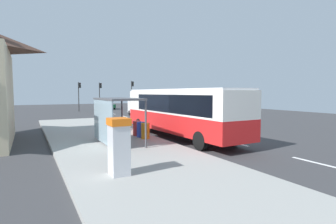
{
  "coord_description": "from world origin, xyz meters",
  "views": [
    {
      "loc": [
        -10.52,
        -12.89,
        2.97
      ],
      "look_at": [
        -1.0,
        5.06,
        1.5
      ],
      "focal_mm": 28.52,
      "sensor_mm": 36.0,
      "label": 1
    }
  ],
  "objects_px": {
    "ticket_machine": "(119,146)",
    "recycling_bin_orange": "(145,131)",
    "bus_shelter": "(112,109)",
    "sedan_near": "(107,105)",
    "bus": "(180,110)",
    "traffic_light_median": "(100,92)",
    "recycling_bin_blue": "(141,129)",
    "traffic_light_near_side": "(132,91)",
    "traffic_light_far_side": "(79,92)",
    "white_van": "(142,106)",
    "recycling_bin_red": "(137,128)"
  },
  "relations": [
    {
      "from": "ticket_machine",
      "to": "recycling_bin_orange",
      "type": "height_order",
      "value": "ticket_machine"
    },
    {
      "from": "bus_shelter",
      "to": "sedan_near",
      "type": "bearing_deg",
      "value": 75.38
    },
    {
      "from": "bus",
      "to": "traffic_light_median",
      "type": "distance_m",
      "value": 30.07
    },
    {
      "from": "bus",
      "to": "ticket_machine",
      "type": "xyz_separation_m",
      "value": [
        -6.09,
        -6.29,
        -0.67
      ]
    },
    {
      "from": "sedan_near",
      "to": "bus_shelter",
      "type": "xyz_separation_m",
      "value": [
        -8.71,
        -33.41,
        1.31
      ]
    },
    {
      "from": "recycling_bin_blue",
      "to": "traffic_light_near_side",
      "type": "bearing_deg",
      "value": 70.74
    },
    {
      "from": "traffic_light_far_side",
      "to": "bus_shelter",
      "type": "xyz_separation_m",
      "value": [
        -3.32,
        -29.9,
        -1.0
      ]
    },
    {
      "from": "ticket_machine",
      "to": "traffic_light_median",
      "type": "bearing_deg",
      "value": 77.25
    },
    {
      "from": "white_van",
      "to": "recycling_bin_blue",
      "type": "xyz_separation_m",
      "value": [
        -6.4,
        -15.4,
        -0.69
      ]
    },
    {
      "from": "sedan_near",
      "to": "recycling_bin_red",
      "type": "relative_size",
      "value": 4.66
    },
    {
      "from": "bus_shelter",
      "to": "bus",
      "type": "bearing_deg",
      "value": 8.89
    },
    {
      "from": "ticket_machine",
      "to": "traffic_light_far_side",
      "type": "height_order",
      "value": "traffic_light_far_side"
    },
    {
      "from": "ticket_machine",
      "to": "bus_shelter",
      "type": "xyz_separation_m",
      "value": [
        1.39,
        5.56,
        0.93
      ]
    },
    {
      "from": "bus_shelter",
      "to": "recycling_bin_blue",
      "type": "bearing_deg",
      "value": 31.1
    },
    {
      "from": "recycling_bin_blue",
      "to": "recycling_bin_red",
      "type": "xyz_separation_m",
      "value": [
        0.0,
        0.7,
        0.0
      ]
    },
    {
      "from": "recycling_bin_blue",
      "to": "bus_shelter",
      "type": "xyz_separation_m",
      "value": [
        -2.21,
        -1.33,
        1.44
      ]
    },
    {
      "from": "sedan_near",
      "to": "traffic_light_median",
      "type": "bearing_deg",
      "value": -125.01
    },
    {
      "from": "recycling_bin_red",
      "to": "traffic_light_near_side",
      "type": "xyz_separation_m",
      "value": [
        9.7,
        27.07,
        2.65
      ]
    },
    {
      "from": "ticket_machine",
      "to": "traffic_light_near_side",
      "type": "relative_size",
      "value": 0.39
    },
    {
      "from": "white_van",
      "to": "sedan_near",
      "type": "xyz_separation_m",
      "value": [
        0.1,
        16.67,
        -0.55
      ]
    },
    {
      "from": "recycling_bin_orange",
      "to": "ticket_machine",
      "type": "bearing_deg",
      "value": -120.2
    },
    {
      "from": "white_van",
      "to": "traffic_light_near_side",
      "type": "bearing_deg",
      "value": 75.06
    },
    {
      "from": "traffic_light_near_side",
      "to": "traffic_light_median",
      "type": "xyz_separation_m",
      "value": [
        -5.1,
        1.6,
        -0.19
      ]
    },
    {
      "from": "traffic_light_far_side",
      "to": "traffic_light_median",
      "type": "bearing_deg",
      "value": 12.88
    },
    {
      "from": "recycling_bin_red",
      "to": "white_van",
      "type": "bearing_deg",
      "value": 66.47
    },
    {
      "from": "bus",
      "to": "recycling_bin_red",
      "type": "distance_m",
      "value": 3.05
    },
    {
      "from": "sedan_near",
      "to": "recycling_bin_blue",
      "type": "bearing_deg",
      "value": -101.45
    },
    {
      "from": "recycling_bin_red",
      "to": "sedan_near",
      "type": "bearing_deg",
      "value": 78.3
    },
    {
      "from": "traffic_light_median",
      "to": "bus_shelter",
      "type": "xyz_separation_m",
      "value": [
        -6.82,
        -30.7,
        -1.02
      ]
    },
    {
      "from": "sedan_near",
      "to": "bus",
      "type": "bearing_deg",
      "value": -97.0
    },
    {
      "from": "bus",
      "to": "white_van",
      "type": "distance_m",
      "value": 16.48
    },
    {
      "from": "ticket_machine",
      "to": "traffic_light_median",
      "type": "xyz_separation_m",
      "value": [
        8.21,
        36.26,
        1.94
      ]
    },
    {
      "from": "bus",
      "to": "traffic_light_median",
      "type": "xyz_separation_m",
      "value": [
        2.12,
        29.97,
        1.27
      ]
    },
    {
      "from": "recycling_bin_blue",
      "to": "traffic_light_near_side",
      "type": "height_order",
      "value": "traffic_light_near_side"
    },
    {
      "from": "bus_shelter",
      "to": "traffic_light_far_side",
      "type": "bearing_deg",
      "value": 83.67
    },
    {
      "from": "recycling_bin_orange",
      "to": "recycling_bin_blue",
      "type": "distance_m",
      "value": 0.7
    },
    {
      "from": "recycling_bin_orange",
      "to": "traffic_light_median",
      "type": "bearing_deg",
      "value": 81.29
    },
    {
      "from": "traffic_light_near_side",
      "to": "bus_shelter",
      "type": "distance_m",
      "value": 31.47
    },
    {
      "from": "sedan_near",
      "to": "recycling_bin_blue",
      "type": "relative_size",
      "value": 4.66
    },
    {
      "from": "sedan_near",
      "to": "traffic_light_median",
      "type": "relative_size",
      "value": 0.95
    },
    {
      "from": "bus",
      "to": "bus_shelter",
      "type": "height_order",
      "value": "bus"
    },
    {
      "from": "white_van",
      "to": "traffic_light_near_side",
      "type": "relative_size",
      "value": 1.06
    },
    {
      "from": "traffic_light_median",
      "to": "bus_shelter",
      "type": "height_order",
      "value": "traffic_light_median"
    },
    {
      "from": "recycling_bin_orange",
      "to": "recycling_bin_red",
      "type": "bearing_deg",
      "value": 90.0
    },
    {
      "from": "white_van",
      "to": "ticket_machine",
      "type": "xyz_separation_m",
      "value": [
        -10.0,
        -22.29,
        -0.17
      ]
    },
    {
      "from": "ticket_machine",
      "to": "recycling_bin_blue",
      "type": "bearing_deg",
      "value": 62.39
    },
    {
      "from": "traffic_light_far_side",
      "to": "bus_shelter",
      "type": "height_order",
      "value": "traffic_light_far_side"
    },
    {
      "from": "traffic_light_near_side",
      "to": "traffic_light_median",
      "type": "bearing_deg",
      "value": 162.57
    },
    {
      "from": "ticket_machine",
      "to": "recycling_bin_blue",
      "type": "distance_m",
      "value": 7.79
    },
    {
      "from": "traffic_light_far_side",
      "to": "traffic_light_median",
      "type": "relative_size",
      "value": 1.0
    }
  ]
}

